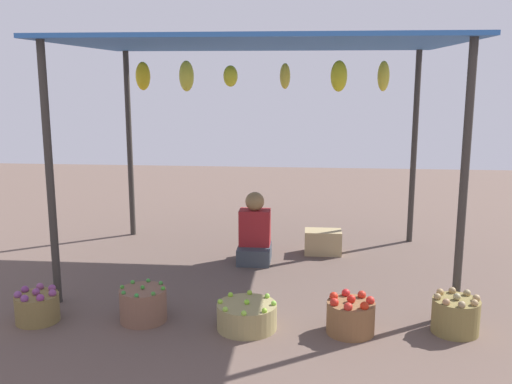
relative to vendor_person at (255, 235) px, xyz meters
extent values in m
plane|color=brown|center=(0.09, -0.20, -0.30)|extent=(14.00, 14.00, 0.00)
cylinder|color=#38332D|center=(-1.68, -1.36, 0.87)|extent=(0.07, 0.07, 2.33)
cylinder|color=#38332D|center=(1.86, -1.36, 0.87)|extent=(0.07, 0.07, 2.33)
cylinder|color=#38332D|center=(-1.68, 0.95, 0.87)|extent=(0.07, 0.07, 2.33)
cylinder|color=#38332D|center=(1.86, 0.95, 0.87)|extent=(0.07, 0.07, 2.33)
cube|color=#3063AB|center=(0.09, -0.20, 2.06)|extent=(3.84, 2.61, 0.04)
ellipsoid|color=yellow|center=(-1.21, 0.04, 1.73)|extent=(0.16, 0.16, 0.30)
ellipsoid|color=yellow|center=(-0.69, -0.19, 1.73)|extent=(0.15, 0.15, 0.31)
ellipsoid|color=yellow|center=(-0.21, -0.36, 1.73)|extent=(0.14, 0.14, 0.21)
ellipsoid|color=yellow|center=(0.31, 0.21, 1.73)|extent=(0.11, 0.11, 0.27)
ellipsoid|color=yellow|center=(0.86, -0.43, 1.73)|extent=(0.16, 0.16, 0.30)
ellipsoid|color=yellow|center=(1.35, 0.10, 1.73)|extent=(0.12, 0.12, 0.31)
cube|color=#3A4148|center=(0.00, -0.03, -0.21)|extent=(0.36, 0.44, 0.18)
cube|color=maroon|center=(0.00, 0.02, 0.08)|extent=(0.34, 0.22, 0.40)
sphere|color=olive|center=(0.00, 0.02, 0.38)|extent=(0.21, 0.21, 0.21)
cylinder|color=olive|center=(-1.67, -1.79, -0.18)|extent=(0.36, 0.36, 0.23)
sphere|color=#7C3A72|center=(-1.67, -1.79, -0.04)|extent=(0.06, 0.06, 0.06)
sphere|color=#7D3C73|center=(-1.53, -1.79, -0.04)|extent=(0.06, 0.06, 0.06)
sphere|color=#7E3B72|center=(-1.58, -1.67, -0.04)|extent=(0.06, 0.06, 0.06)
sphere|color=#844170|center=(-1.70, -1.65, -0.04)|extent=(0.06, 0.06, 0.06)
sphere|color=#76346F|center=(-1.80, -1.72, -0.04)|extent=(0.06, 0.06, 0.06)
sphere|color=#7A407A|center=(-1.80, -1.85, -0.04)|extent=(0.06, 0.06, 0.06)
sphere|color=#763A78|center=(-1.70, -1.92, -0.04)|extent=(0.06, 0.06, 0.06)
sphere|color=#7F3274|center=(-1.58, -1.90, -0.04)|extent=(0.06, 0.06, 0.06)
cylinder|color=brown|center=(-0.79, -1.69, -0.16)|extent=(0.39, 0.39, 0.28)
sphere|color=#368E2B|center=(-0.79, -1.69, 0.00)|extent=(0.04, 0.04, 0.04)
sphere|color=#3B9329|center=(-0.61, -1.69, -0.01)|extent=(0.04, 0.04, 0.04)
sphere|color=#3D8C35|center=(-0.66, -1.57, -0.01)|extent=(0.04, 0.04, 0.04)
sphere|color=#388D32|center=(-0.79, -1.52, -0.01)|extent=(0.04, 0.04, 0.04)
sphere|color=#409232|center=(-0.91, -1.57, -0.01)|extent=(0.04, 0.04, 0.04)
sphere|color=#3C8C29|center=(-0.96, -1.69, -0.01)|extent=(0.04, 0.04, 0.04)
sphere|color=#388434|center=(-0.91, -1.81, -0.01)|extent=(0.04, 0.04, 0.04)
sphere|color=green|center=(-0.79, -1.87, -0.01)|extent=(0.04, 0.04, 0.04)
sphere|color=#3E8530|center=(-0.66, -1.81, -0.01)|extent=(0.04, 0.04, 0.04)
cylinder|color=#998955|center=(0.10, -1.77, -0.19)|extent=(0.49, 0.49, 0.21)
sphere|color=#84D02E|center=(0.10, -1.77, -0.07)|extent=(0.04, 0.04, 0.04)
sphere|color=#87CA3E|center=(0.32, -1.77, -0.08)|extent=(0.04, 0.04, 0.04)
sphere|color=#8CCD3E|center=(0.25, -1.61, -0.08)|extent=(0.04, 0.04, 0.04)
sphere|color=#8EBD33|center=(0.10, -1.55, -0.08)|extent=(0.04, 0.04, 0.04)
sphere|color=#8CCA2F|center=(-0.06, -1.61, -0.08)|extent=(0.04, 0.04, 0.04)
sphere|color=#90C436|center=(-0.12, -1.77, -0.08)|extent=(0.04, 0.04, 0.04)
sphere|color=#8EC23E|center=(-0.06, -1.92, -0.08)|extent=(0.04, 0.04, 0.04)
sphere|color=#90C93E|center=(0.10, -1.99, -0.08)|extent=(0.04, 0.04, 0.04)
sphere|color=#8DC52E|center=(0.25, -1.92, -0.08)|extent=(0.04, 0.04, 0.04)
cylinder|color=brown|center=(0.94, -1.78, -0.17)|extent=(0.39, 0.39, 0.26)
sphere|color=red|center=(0.94, -1.78, -0.01)|extent=(0.07, 0.07, 0.07)
sphere|color=red|center=(1.09, -1.78, -0.02)|extent=(0.07, 0.07, 0.07)
sphere|color=red|center=(1.03, -1.66, -0.02)|extent=(0.07, 0.07, 0.07)
sphere|color=red|center=(0.90, -1.63, -0.02)|extent=(0.07, 0.07, 0.07)
sphere|color=red|center=(0.80, -1.71, -0.02)|extent=(0.07, 0.07, 0.07)
sphere|color=red|center=(0.80, -1.84, -0.02)|extent=(0.07, 0.07, 0.07)
sphere|color=red|center=(0.90, -1.92, -0.02)|extent=(0.07, 0.07, 0.07)
sphere|color=red|center=(1.03, -1.89, -0.02)|extent=(0.07, 0.07, 0.07)
cylinder|color=olive|center=(1.78, -1.69, -0.16)|extent=(0.38, 0.38, 0.28)
sphere|color=#94895F|center=(1.78, -1.69, 0.00)|extent=(0.06, 0.06, 0.06)
sphere|color=#A48457|center=(1.93, -1.69, 0.00)|extent=(0.06, 0.06, 0.06)
sphere|color=#958157|center=(1.88, -1.58, 0.00)|extent=(0.06, 0.06, 0.06)
sphere|color=#9C7D51|center=(1.78, -1.54, 0.00)|extent=(0.06, 0.06, 0.06)
sphere|color=#A7814D|center=(1.67, -1.58, 0.00)|extent=(0.06, 0.06, 0.06)
sphere|color=#9C8052|center=(1.63, -1.69, 0.00)|extent=(0.06, 0.06, 0.06)
sphere|color=#A0764E|center=(1.67, -1.80, 0.00)|extent=(0.06, 0.06, 0.06)
sphere|color=#977F58|center=(1.78, -1.84, 0.00)|extent=(0.06, 0.06, 0.06)
sphere|color=#A38152|center=(1.88, -1.80, 0.00)|extent=(0.06, 0.06, 0.06)
cube|color=tan|center=(0.77, 0.34, -0.16)|extent=(0.42, 0.27, 0.28)
camera|label=1|loc=(0.57, -6.18, 1.73)|focal=40.67mm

